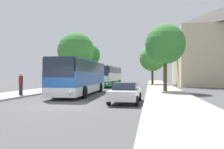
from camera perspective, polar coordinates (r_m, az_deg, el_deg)
name	(u,v)px	position (r m, az deg, el deg)	size (l,w,h in m)	color
ground_plane	(61,106)	(13.95, -13.07, -7.91)	(300.00, 300.00, 0.00)	#4C4C4F
sidewalk_right	(179,107)	(12.96, 17.10, -8.16)	(4.00, 120.00, 0.15)	#A39E93
building_right_background	(223,46)	(43.59, 27.01, 6.56)	(16.13, 13.93, 13.95)	#C6B28E
bus_front	(81,77)	(21.27, -8.10, -0.57)	(3.05, 11.57, 3.23)	silver
bus_middle	(109,76)	(36.17, -0.87, -0.37)	(3.02, 10.81, 3.28)	#238942
parked_car_right_near	(126,92)	(14.94, 3.57, -4.57)	(2.02, 4.50, 1.38)	silver
pedestrian_waiting_near	(21,84)	(20.63, -22.72, -2.27)	(0.36, 0.36, 1.90)	#23232D
tree_left_near	(89,55)	(47.98, -6.10, 4.98)	(4.94, 4.94, 8.53)	#513D23
tree_left_far	(76,51)	(40.01, -9.43, 6.13)	(6.56, 6.56, 9.41)	brown
tree_right_near	(165,44)	(24.59, 13.71, 7.70)	(4.34, 4.34, 7.29)	#513D23
tree_right_mid	(152,58)	(42.73, 10.52, 4.19)	(4.97, 4.97, 7.47)	#47331E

